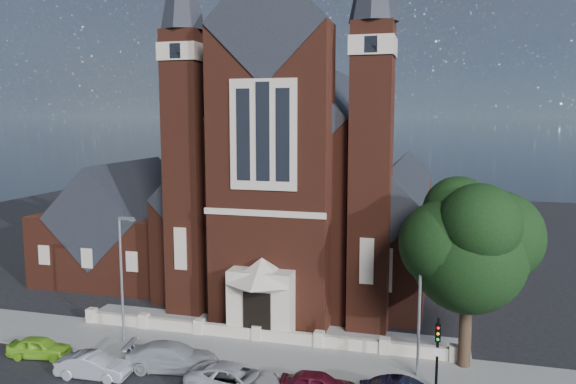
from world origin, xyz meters
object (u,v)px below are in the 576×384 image
street_lamp_left (123,272)px  car_silver_a (93,366)px  car_white_suv (237,380)px  parish_hall (128,231)px  street_lamp_right (421,297)px  car_lime_van (39,347)px  traffic_signal (438,346)px  car_silver_b (172,357)px  street_tree (471,249)px  church (314,184)px

street_lamp_left → car_silver_a: (0.85, -4.59, -3.93)m
car_white_suv → parish_hall: bearing=48.5°
car_silver_a → street_lamp_left: bearing=6.4°
parish_hall → street_lamp_right: bearing=-28.2°
parish_hall → street_lamp_right: 29.62m
street_lamp_right → car_lime_van: street_lamp_right is taller
traffic_signal → street_lamp_right: bearing=120.0°
car_silver_a → car_silver_b: bearing=-66.0°
street_lamp_left → car_silver_b: 6.51m
street_tree → street_lamp_left: (-20.51, -1.71, -2.36)m
car_lime_van → car_silver_a: size_ratio=0.90×
street_lamp_right → car_lime_van: bearing=-171.7°
street_lamp_left → car_lime_van: street_lamp_left is taller
street_lamp_left → car_silver_a: size_ratio=2.00×
street_lamp_left → car_silver_b: street_lamp_left is taller
car_lime_van → church: bearing=-37.3°
car_lime_van → car_white_suv: car_white_suv is taller
street_lamp_right → car_silver_b: (-13.43, -2.61, -3.83)m
car_lime_van → street_lamp_right: bearing=-91.1°
car_silver_a → car_white_suv: 8.22m
street_lamp_right → church: bearing=118.0°
street_lamp_left → traffic_signal: 19.08m
car_lime_van → car_white_suv: bearing=-104.4°
street_lamp_right → car_white_suv: size_ratio=1.51×
traffic_signal → church: bearing=118.2°
car_silver_b → parish_hall: bearing=28.2°
parish_hall → car_silver_b: parish_hall is taller
street_lamp_right → car_lime_van: (-21.77, -3.16, -3.98)m
street_tree → street_lamp_right: bearing=-145.7°
church → street_lamp_right: size_ratio=4.31×
street_lamp_right → car_white_suv: (-8.94, -4.28, -3.85)m
car_silver_a → car_silver_b: 4.22m
car_lime_van → car_white_suv: (12.83, -1.11, 0.12)m
street_lamp_right → car_silver_b: 14.21m
street_tree → car_white_suv: size_ratio=2.00×
church → car_silver_a: church is taller
church → car_white_suv: bearing=-87.2°
car_lime_van → car_white_suv: 12.88m
street_tree → church: bearing=126.2°
street_lamp_right → car_white_suv: street_lamp_right is taller
street_lamp_left → car_lime_van: bearing=-140.0°
street_lamp_left → car_silver_b: (4.57, -2.61, -3.83)m
church → traffic_signal: size_ratio=8.72×
traffic_signal → parish_hall: bearing=150.0°
car_silver_b → traffic_signal: bearing=-95.0°
traffic_signal → car_lime_van: traffic_signal is taller
street_tree → traffic_signal: 5.70m
parish_hall → car_lime_van: 18.02m
street_tree → car_silver_a: street_tree is taller
traffic_signal → car_white_suv: (-9.85, -2.70, -1.84)m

